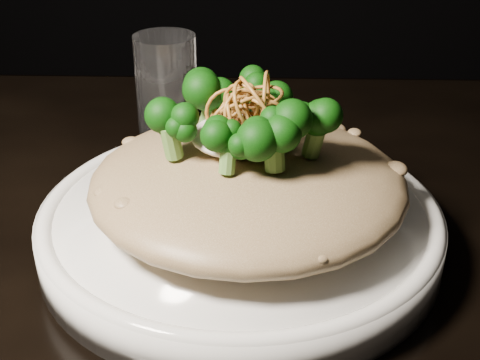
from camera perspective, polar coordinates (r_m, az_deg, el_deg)
name	(u,v)px	position (r m, az deg, el deg)	size (l,w,h in m)	color
table	(116,350)	(0.55, -10.51, -14.04)	(1.10, 0.80, 0.75)	black
plate	(240,226)	(0.51, 0.00, -3.94)	(0.30, 0.30, 0.03)	white
risotto	(248,182)	(0.48, 0.68, -0.19)	(0.23, 0.23, 0.05)	brown
broccoli	(248,117)	(0.46, 0.70, 5.39)	(0.13, 0.13, 0.05)	black
cheese	(238,135)	(0.47, -0.21, 3.84)	(0.07, 0.07, 0.02)	white
shallots	(249,98)	(0.46, 0.74, 7.02)	(0.06, 0.06, 0.04)	brown
drinking_glass	(167,89)	(0.66, -6.26, 7.75)	(0.06, 0.06, 0.11)	white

